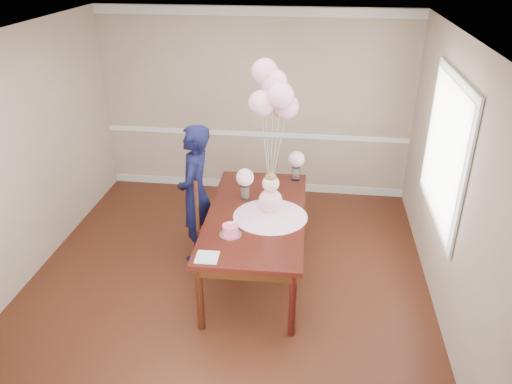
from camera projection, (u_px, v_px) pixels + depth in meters
name	position (u px, v px, depth m)	size (l,w,h in m)	color
floor	(226.00, 286.00, 5.60)	(4.50, 5.00, 0.00)	#33150C
ceiling	(218.00, 38.00, 4.39)	(4.50, 5.00, 0.02)	white
wall_back	(255.00, 105.00, 7.21)	(4.50, 0.02, 2.70)	tan
wall_front	(139.00, 365.00, 2.78)	(4.50, 0.02, 2.70)	tan
wall_left	(13.00, 165.00, 5.25)	(0.02, 5.00, 2.70)	tan
wall_right	(455.00, 190.00, 4.74)	(0.02, 5.00, 2.70)	tan
chair_rail_trim	(255.00, 134.00, 7.40)	(4.50, 0.02, 0.07)	white
crown_molding	(255.00, 11.00, 6.63)	(4.50, 0.02, 0.12)	silver
baseboard_trim	(255.00, 185.00, 7.78)	(4.50, 0.02, 0.12)	silver
window_frame	(445.00, 150.00, 5.10)	(0.02, 1.66, 1.56)	silver
window_blinds	(443.00, 150.00, 5.10)	(0.01, 1.50, 1.40)	white
dining_table_top	(256.00, 215.00, 5.48)	(1.06, 2.13, 0.05)	black
table_apron	(256.00, 221.00, 5.51)	(0.96, 2.02, 0.11)	black
table_leg_fl	(200.00, 298.00, 4.83)	(0.07, 0.07, 0.74)	black
table_leg_fr	(292.00, 304.00, 4.75)	(0.07, 0.07, 0.74)	black
table_leg_bl	(230.00, 204.00, 6.57)	(0.07, 0.07, 0.74)	black
table_leg_br	(298.00, 207.00, 6.49)	(0.07, 0.07, 0.74)	black
baby_skirt	(270.00, 212.00, 5.38)	(0.81, 0.81, 0.11)	#F7B6E0
baby_torso	(270.00, 201.00, 5.32)	(0.26, 0.26, 0.26)	#FDA0CE
baby_head	(271.00, 184.00, 5.23)	(0.18, 0.18, 0.18)	beige
baby_hair	(271.00, 178.00, 5.20)	(0.13, 0.13, 0.13)	brown
cake_platter	(230.00, 235.00, 5.06)	(0.23, 0.23, 0.01)	silver
birthday_cake	(230.00, 230.00, 5.03)	(0.16, 0.16, 0.11)	#FA4F84
cake_flower_a	(230.00, 224.00, 5.00)	(0.03, 0.03, 0.03)	white
cake_flower_b	(234.00, 223.00, 5.02)	(0.03, 0.03, 0.03)	white
rose_vase_near	(245.00, 192.00, 5.72)	(0.11, 0.11, 0.17)	silver
roses_near	(245.00, 177.00, 5.64)	(0.20, 0.20, 0.20)	silver
rose_vase_far	(296.00, 173.00, 6.19)	(0.11, 0.11, 0.17)	silver
roses_far	(296.00, 159.00, 6.11)	(0.20, 0.20, 0.20)	beige
napkin	(207.00, 257.00, 4.69)	(0.21, 0.21, 0.01)	silver
balloon_weight	(270.00, 189.00, 5.97)	(0.04, 0.04, 0.02)	silver
balloon_a	(261.00, 103.00, 5.51)	(0.30, 0.30, 0.30)	#FFB4D5
balloon_b	(281.00, 96.00, 5.39)	(0.30, 0.30, 0.30)	#FFB4D6
balloon_c	(274.00, 82.00, 5.49)	(0.30, 0.30, 0.30)	#F2ABCE
balloon_d	(265.00, 72.00, 5.47)	(0.30, 0.30, 0.30)	#E9A5B4
balloon_e	(286.00, 107.00, 5.58)	(0.30, 0.30, 0.30)	#EEA8CD
balloon_ribbon_a	(266.00, 154.00, 5.77)	(0.00, 0.00, 0.89)	white
balloon_ribbon_b	(275.00, 151.00, 5.72)	(0.00, 0.00, 1.00)	white
balloon_ribbon_c	(272.00, 144.00, 5.77)	(0.00, 0.00, 1.11)	silver
balloon_ribbon_d	(267.00, 140.00, 5.76)	(0.00, 0.00, 1.21)	white
balloon_ribbon_e	(277.00, 156.00, 5.81)	(0.00, 0.00, 0.84)	white
dining_chair_seat	(217.00, 221.00, 5.90)	(0.49, 0.49, 0.06)	#35120E
chair_leg_fl	(202.00, 251.00, 5.81)	(0.04, 0.04, 0.48)	#37180F
chair_leg_fr	(236.00, 248.00, 5.86)	(0.04, 0.04, 0.48)	#36190E
chair_leg_bl	(200.00, 233.00, 6.16)	(0.04, 0.04, 0.48)	#3E1F11
chair_leg_br	(232.00, 230.00, 6.22)	(0.04, 0.04, 0.48)	#321A0D
chair_back_post_l	(197.00, 207.00, 5.55)	(0.04, 0.04, 0.62)	#371C0F
chair_back_post_r	(196.00, 191.00, 5.90)	(0.04, 0.04, 0.62)	#33160D
chair_slat_low	(197.00, 209.00, 5.78)	(0.03, 0.44, 0.06)	#361C0E
chair_slat_mid	(196.00, 195.00, 5.70)	(0.03, 0.44, 0.06)	#341C0E
chair_slat_top	(195.00, 181.00, 5.62)	(0.03, 0.44, 0.06)	black
woman	(195.00, 194.00, 5.80)	(0.61, 0.41, 1.67)	black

